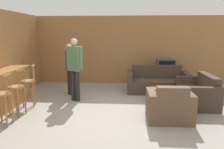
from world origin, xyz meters
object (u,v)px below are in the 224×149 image
at_px(couch_far, 157,83).
at_px(bar_chair_near, 3,98).
at_px(person_by_counter, 75,66).
at_px(bar_chair_far, 29,85).
at_px(bar_chair_mid, 17,91).
at_px(book_on_table, 160,90).
at_px(person_by_window, 69,66).
at_px(armchair_near, 169,107).
at_px(coffee_table, 162,91).
at_px(tv_unit, 165,79).
at_px(tv, 166,65).
at_px(loveseat_right, 198,93).

bearing_deg(couch_far, bar_chair_near, -140.89).
distance_m(bar_chair_near, person_by_counter, 2.17).
relative_size(bar_chair_far, person_by_counter, 0.62).
relative_size(bar_chair_mid, book_on_table, 4.69).
xyz_separation_m(bar_chair_far, person_by_window, (0.80, 1.22, 0.32)).
bearing_deg(book_on_table, bar_chair_far, -175.35).
xyz_separation_m(armchair_near, coffee_table, (0.02, 1.24, 0.04)).
xyz_separation_m(bar_chair_near, armchair_near, (3.57, 0.50, -0.28)).
bearing_deg(couch_far, tv_unit, 64.43).
distance_m(coffee_table, tv, 2.20).
relative_size(person_by_window, person_by_counter, 0.90).
distance_m(armchair_near, book_on_table, 1.05).
bearing_deg(bar_chair_mid, person_by_counter, 47.02).
xyz_separation_m(bar_chair_far, coffee_table, (3.59, 0.49, -0.25)).
relative_size(armchair_near, person_by_counter, 0.54).
distance_m(person_by_window, person_by_counter, 0.75).
height_order(loveseat_right, tv, tv).
xyz_separation_m(bar_chair_far, tv_unit, (4.07, 2.59, -0.32)).
distance_m(bar_chair_near, armchair_near, 3.62).
bearing_deg(tv_unit, coffee_table, -102.63).
xyz_separation_m(bar_chair_far, couch_far, (3.64, 1.71, -0.28)).
xyz_separation_m(loveseat_right, tv, (-0.52, 2.14, 0.48)).
distance_m(tv, person_by_counter, 3.59).
height_order(couch_far, book_on_table, couch_far).
height_order(loveseat_right, book_on_table, loveseat_right).
bearing_deg(bar_chair_near, person_by_counter, 58.09).
distance_m(armchair_near, tv_unit, 3.39).
xyz_separation_m(bar_chair_mid, tv_unit, (4.07, 3.25, -0.32)).
bearing_deg(tv, book_on_table, -103.63).
distance_m(bar_chair_near, coffee_table, 4.00).
height_order(bar_chair_near, book_on_table, bar_chair_near).
xyz_separation_m(bar_chair_mid, armchair_near, (3.57, -0.10, -0.28)).
height_order(loveseat_right, tv_unit, loveseat_right).
bearing_deg(person_by_window, book_on_table, -19.09).
bearing_deg(person_by_window, tv_unit, 22.76).
bearing_deg(loveseat_right, person_by_window, 168.56).
bearing_deg(tv_unit, loveseat_right, -76.36).
xyz_separation_m(couch_far, armchair_near, (-0.07, -2.46, 0.00)).
distance_m(bar_chair_far, person_by_counter, 1.33).
relative_size(tv_unit, person_by_window, 0.63).
bearing_deg(book_on_table, couch_far, 84.55).
relative_size(bar_chair_mid, loveseat_right, 0.74).
distance_m(armchair_near, coffee_table, 1.24).
relative_size(bar_chair_far, tv_unit, 1.09).
relative_size(coffee_table, tv_unit, 0.86).
relative_size(bar_chair_mid, bar_chair_far, 1.00).
bearing_deg(loveseat_right, book_on_table, -171.00).
bearing_deg(person_by_window, bar_chair_far, -123.12).
bearing_deg(person_by_counter, book_on_table, -6.45).
bearing_deg(coffee_table, bar_chair_far, -172.27).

